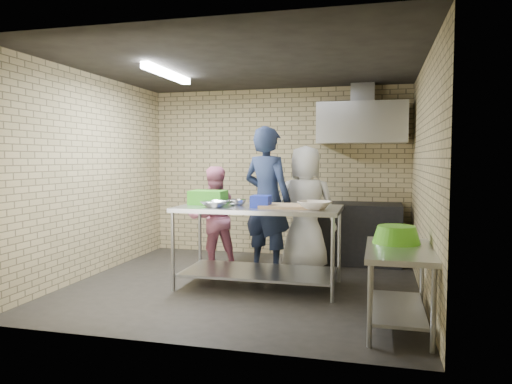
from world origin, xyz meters
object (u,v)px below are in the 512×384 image
stove (360,233)px  woman_pink (213,218)px  green_basin (396,235)px  woman_white (306,208)px  bottle_red (366,129)px  man_navy (267,200)px  side_counter (399,288)px  blue_tub (261,201)px  prep_table (259,247)px  bottle_green (393,129)px  green_crate (208,197)px

stove → woman_pink: (-2.02, -0.90, 0.28)m
green_basin → woman_white: woman_white is taller
bottle_red → man_navy: 2.01m
side_counter → man_navy: man_navy is taller
side_counter → blue_tub: (-1.56, 0.98, 0.69)m
bottle_red → blue_tub: bearing=-119.9°
prep_table → woman_pink: (-0.86, 0.77, 0.24)m
stove → blue_tub: (-1.11, -1.77, 0.61)m
woman_pink → stove: bearing=170.5°
prep_table → bottle_red: bearing=57.7°
man_navy → woman_white: bearing=-125.9°
blue_tub → man_navy: 0.84m
blue_tub → woman_white: woman_white is taller
bottle_green → blue_tub: bearing=-127.7°
green_crate → side_counter: bearing=-27.4°
man_navy → woman_white: 0.59m
blue_tub → woman_pink: (-0.91, 0.87, -0.33)m
bottle_red → side_counter: bearing=-82.4°
green_crate → prep_table: bearing=-9.7°
woman_white → bottle_red: bearing=-128.0°
side_counter → man_navy: 2.54m
stove → bottle_red: size_ratio=6.67×
blue_tub → bottle_red: size_ratio=1.22×
prep_table → man_navy: 0.90m
bottle_green → man_navy: 2.28m
side_counter → woman_white: 2.47m
green_crate → bottle_red: bearing=43.2°
side_counter → bottle_green: (0.00, 2.99, 1.64)m
green_crate → stove: bearing=39.9°
prep_table → woman_white: woman_white is taller
blue_tub → green_basin: bearing=-25.3°
stove → bottle_red: bearing=78.2°
green_crate → bottle_green: size_ratio=2.93×
woman_pink → prep_table: bearing=104.5°
prep_table → woman_white: bearing=67.9°
prep_table → man_navy: man_navy is taller
prep_table → green_crate: size_ratio=4.50×
prep_table → side_counter: prep_table is taller
woman_pink → woman_white: bearing=158.1°
green_basin → woman_white: size_ratio=0.26×
bottle_red → bottle_green: size_ratio=1.20×
bottle_red → woman_pink: size_ratio=0.12×
bottle_green → stove: bearing=-151.9°
man_navy → bottle_green: bearing=-122.5°
prep_table → bottle_red: bottle_red is taller
prep_table → green_basin: 1.82m
prep_table → man_navy: (-0.06, 0.74, 0.51)m
prep_table → blue_tub: 0.58m
bottle_red → man_navy: bottle_red is taller
woman_white → side_counter: bearing=123.2°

